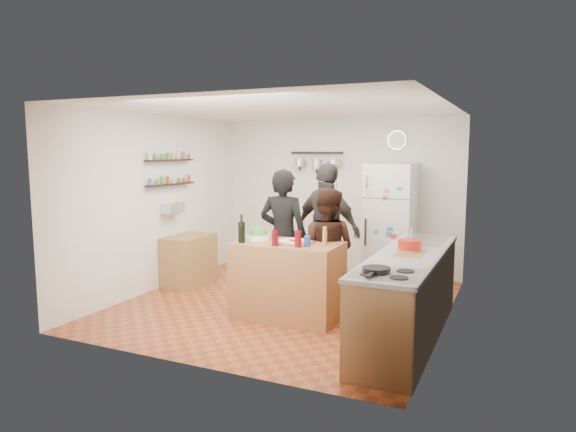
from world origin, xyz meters
The scene contains 26 objects.
room_shell centered at (0.00, 0.39, 1.25)m, with size 4.20×4.20×4.20m.
prep_island centered at (0.25, -0.45, 0.46)m, with size 1.25×0.72×0.91m, color #9A6638.
pizza_board centered at (0.33, -0.47, 0.92)m, with size 0.42×0.34×0.02m, color brown.
pizza centered at (0.33, -0.47, 0.94)m, with size 0.34×0.34×0.02m, color beige.
salad_bowl centered at (-0.17, -0.40, 0.94)m, with size 0.29×0.29×0.06m, color white.
wine_bottle centered at (-0.25, -0.67, 1.03)m, with size 0.08×0.08×0.25m, color black.
wine_glass_near centered at (0.20, -0.69, 1.00)m, with size 0.07×0.07×0.18m, color #53070F.
wine_glass_far centered at (0.47, -0.65, 1.00)m, with size 0.08×0.08×0.18m, color #60080F.
pepper_mill centered at (0.70, -0.40, 1.00)m, with size 0.05×0.05×0.17m, color olive.
salt_canister centered at (0.55, -0.57, 0.97)m, with size 0.07×0.07×0.12m, color #1B3895.
person_left centered at (-0.04, 0.05, 0.88)m, with size 0.64×0.42×1.76m, color black.
person_center centered at (0.57, 0.00, 0.77)m, with size 0.75×0.58×1.54m, color black.
person_back centered at (0.37, 0.57, 0.92)m, with size 1.07×0.45×1.83m, color #2E2B29.
counter_run centered at (1.70, -0.55, 0.45)m, with size 0.63×2.63×0.90m, color #9E7042.
stove_top centered at (1.70, -1.50, 0.91)m, with size 0.60×0.62×0.02m, color white.
skillet centered at (1.60, -1.51, 0.94)m, with size 0.25×0.25×0.05m, color black.
sink centered at (1.70, 0.30, 0.92)m, with size 0.50×0.80×0.03m, color silver.
cutting_board centered at (1.70, -0.57, 0.91)m, with size 0.30×0.40×0.02m, color #996737.
red_bowl centered at (1.65, -0.29, 0.97)m, with size 0.25×0.25×0.11m, color #A42012.
fridge centered at (0.95, 1.75, 0.90)m, with size 0.70×0.68×1.80m, color white.
wall_clock centered at (0.95, 2.08, 2.15)m, with size 0.30×0.30×0.03m, color silver.
spice_shelf_lower centered at (-1.93, 0.20, 1.50)m, with size 0.12×1.00×0.03m, color black.
spice_shelf_upper centered at (-1.93, 0.20, 1.85)m, with size 0.12×1.00×0.03m, color black.
produce_basket centered at (-1.90, 0.20, 1.15)m, with size 0.18×0.35×0.14m, color silver.
side_table centered at (-1.74, 0.34, 0.36)m, with size 0.50×0.80×0.73m, color #AB7D47.
pot_rack centered at (-0.35, 2.00, 1.95)m, with size 0.90×0.04×0.04m, color black.
Camera 1 is at (2.73, -5.90, 2.01)m, focal length 32.00 mm.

